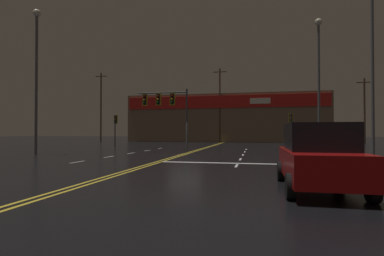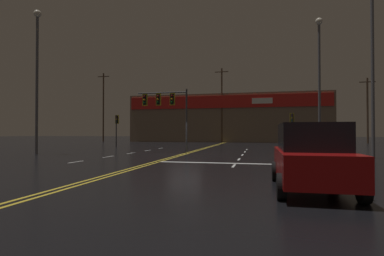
{
  "view_description": "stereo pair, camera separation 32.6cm",
  "coord_description": "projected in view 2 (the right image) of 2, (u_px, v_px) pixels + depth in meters",
  "views": [
    {
      "loc": [
        5.27,
        -21.91,
        1.62
      ],
      "look_at": [
        0.0,
        2.59,
        2.0
      ],
      "focal_mm": 28.0,
      "sensor_mm": 36.0,
      "label": 1
    },
    {
      "loc": [
        5.59,
        -21.84,
        1.62
      ],
      "look_at": [
        0.0,
        2.59,
        2.0
      ],
      "focal_mm": 28.0,
      "sensor_mm": 36.0,
      "label": 2
    }
  ],
  "objects": [
    {
      "name": "ground_plane",
      "position": [
        184.0,
        154.0,
        22.51
      ],
      "size": [
        200.0,
        200.0,
        0.0
      ],
      "primitive_type": "plane",
      "color": "black"
    },
    {
      "name": "road_markings",
      "position": [
        191.0,
        155.0,
        21.34
      ],
      "size": [
        12.86,
        60.0,
        0.01
      ],
      "color": "gold",
      "rests_on": "ground"
    },
    {
      "name": "traffic_signal_median",
      "position": [
        165.0,
        103.0,
        24.41
      ],
      "size": [
        4.22,
        0.36,
        5.13
      ],
      "color": "#38383D",
      "rests_on": "ground"
    },
    {
      "name": "traffic_signal_corner_northwest",
      "position": [
        117.0,
        123.0,
        33.64
      ],
      "size": [
        0.42,
        0.36,
        3.6
      ],
      "color": "#38383D",
      "rests_on": "ground"
    },
    {
      "name": "traffic_signal_corner_northeast",
      "position": [
        292.0,
        122.0,
        30.58
      ],
      "size": [
        0.42,
        0.36,
        3.62
      ],
      "color": "#38383D",
      "rests_on": "ground"
    },
    {
      "name": "streetlight_median_approach",
      "position": [
        37.0,
        64.0,
        22.63
      ],
      "size": [
        0.56,
        0.56,
        10.93
      ],
      "color": "#59595E",
      "rests_on": "ground"
    },
    {
      "name": "streetlight_far_left",
      "position": [
        372.0,
        41.0,
        18.97
      ],
      "size": [
        0.56,
        0.56,
        12.0
      ],
      "color": "#59595E",
      "rests_on": "ground"
    },
    {
      "name": "streetlight_far_right",
      "position": [
        319.0,
        68.0,
        24.07
      ],
      "size": [
        0.56,
        0.56,
        10.88
      ],
      "color": "#59595E",
      "rests_on": "ground"
    },
    {
      "name": "parked_car",
      "position": [
        311.0,
        156.0,
        8.44
      ],
      "size": [
        2.02,
        4.3,
        1.88
      ],
      "color": "#9E0F0F",
      "rests_on": "ground"
    },
    {
      "name": "building_backdrop",
      "position": [
        228.0,
        119.0,
        53.86
      ],
      "size": [
        33.69,
        10.23,
        8.1
      ],
      "color": "#7A6651",
      "rests_on": "ground"
    },
    {
      "name": "utility_pole_row",
      "position": [
        213.0,
        106.0,
        49.53
      ],
      "size": [
        45.37,
        0.26,
        12.35
      ],
      "color": "#4C3828",
      "rests_on": "ground"
    }
  ]
}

